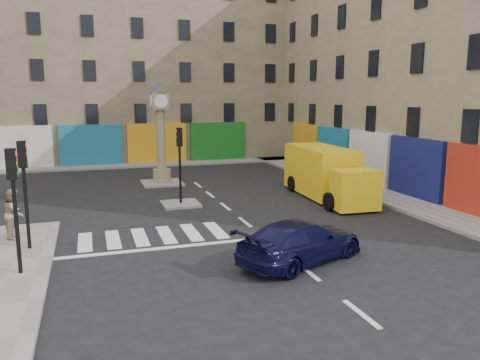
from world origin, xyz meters
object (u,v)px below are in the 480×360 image
clock_pillar (161,126)px  yellow_van (326,173)px  traffic_light_left_far (24,177)px  traffic_light_island (180,153)px  pedestrian_tan (14,213)px  navy_sedan (301,241)px  traffic_light_left_near (14,191)px

clock_pillar → yellow_van: (7.65, -6.59, -2.25)m
traffic_light_left_far → clock_pillar: bearing=61.1°
traffic_light_island → pedestrian_tan: bearing=-150.7°
clock_pillar → navy_sedan: bearing=-81.8°
traffic_light_island → pedestrian_tan: size_ratio=2.02×
traffic_light_left_far → traffic_light_island: traffic_light_left_far is taller
clock_pillar → yellow_van: bearing=-40.8°
traffic_light_left_far → yellow_van: (13.95, 4.80, -1.32)m
traffic_light_left_near → traffic_light_island: traffic_light_left_near is taller
traffic_light_island → yellow_van: (7.65, -0.60, -1.29)m
traffic_light_left_far → traffic_light_island: bearing=40.6°
navy_sedan → yellow_van: bearing=-55.7°
traffic_light_left_near → pedestrian_tan: (-0.61, 3.92, -1.55)m
traffic_light_left_near → navy_sedan: traffic_light_left_near is taller
traffic_light_left_far → navy_sedan: 9.47m
clock_pillar → pedestrian_tan: 12.30m
traffic_light_left_near → yellow_van: size_ratio=0.51×
traffic_light_island → clock_pillar: (0.00, 6.00, 0.96)m
pedestrian_tan → traffic_light_left_far: bearing=-152.4°
traffic_light_left_near → traffic_light_island: (6.30, 7.80, -0.03)m
navy_sedan → pedestrian_tan: (-9.10, 5.25, 0.38)m
clock_pillar → yellow_van: clock_pillar is taller
traffic_light_island → traffic_light_left_near: bearing=-128.9°
traffic_light_left_far → clock_pillar: (6.30, 11.40, 0.93)m
clock_pillar → yellow_van: size_ratio=0.84×
traffic_light_left_far → navy_sedan: (8.49, -3.73, -1.94)m
traffic_light_island → pedestrian_tan: traffic_light_island is taller
traffic_light_island → yellow_van: size_ratio=0.51×
yellow_van → traffic_light_island: bearing=178.6°
traffic_light_left_far → pedestrian_tan: 2.26m
clock_pillar → pedestrian_tan: bearing=-125.0°
clock_pillar → pedestrian_tan: size_ratio=3.32×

